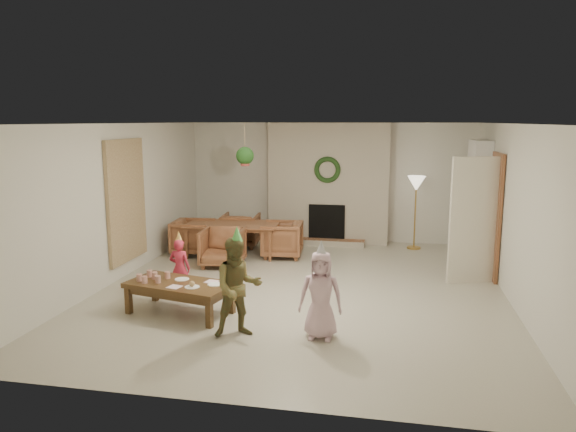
% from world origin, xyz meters
% --- Properties ---
extents(floor, '(7.00, 7.00, 0.00)m').
position_xyz_m(floor, '(0.00, 0.00, 0.00)').
color(floor, '#B7B29E').
rests_on(floor, ground).
extents(ceiling, '(7.00, 7.00, 0.00)m').
position_xyz_m(ceiling, '(0.00, 0.00, 2.50)').
color(ceiling, white).
rests_on(ceiling, wall_back).
extents(wall_back, '(7.00, 0.00, 7.00)m').
position_xyz_m(wall_back, '(0.00, 3.50, 1.25)').
color(wall_back, silver).
rests_on(wall_back, floor).
extents(wall_front, '(7.00, 0.00, 7.00)m').
position_xyz_m(wall_front, '(0.00, -3.50, 1.25)').
color(wall_front, silver).
rests_on(wall_front, floor).
extents(wall_left, '(0.00, 7.00, 7.00)m').
position_xyz_m(wall_left, '(-3.00, 0.00, 1.25)').
color(wall_left, silver).
rests_on(wall_left, floor).
extents(wall_right, '(0.00, 7.00, 7.00)m').
position_xyz_m(wall_right, '(3.00, 0.00, 1.25)').
color(wall_right, silver).
rests_on(wall_right, floor).
extents(fireplace_mass, '(2.50, 0.40, 2.50)m').
position_xyz_m(fireplace_mass, '(0.00, 3.30, 1.25)').
color(fireplace_mass, '#5B181B').
rests_on(fireplace_mass, floor).
extents(fireplace_hearth, '(1.60, 0.30, 0.12)m').
position_xyz_m(fireplace_hearth, '(0.00, 2.95, 0.06)').
color(fireplace_hearth, brown).
rests_on(fireplace_hearth, floor).
extents(fireplace_firebox, '(0.75, 0.12, 0.75)m').
position_xyz_m(fireplace_firebox, '(0.00, 3.12, 0.45)').
color(fireplace_firebox, black).
rests_on(fireplace_firebox, floor).
extents(fireplace_wreath, '(0.54, 0.10, 0.54)m').
position_xyz_m(fireplace_wreath, '(0.00, 3.07, 1.55)').
color(fireplace_wreath, '#1A3A15').
rests_on(fireplace_wreath, fireplace_mass).
extents(floor_lamp_base, '(0.27, 0.27, 0.03)m').
position_xyz_m(floor_lamp_base, '(1.78, 3.00, 0.01)').
color(floor_lamp_base, gold).
rests_on(floor_lamp_base, floor).
extents(floor_lamp_post, '(0.03, 0.03, 1.32)m').
position_xyz_m(floor_lamp_post, '(1.78, 3.00, 0.68)').
color(floor_lamp_post, gold).
rests_on(floor_lamp_post, floor).
extents(floor_lamp_shade, '(0.35, 0.35, 0.29)m').
position_xyz_m(floor_lamp_shade, '(1.78, 3.00, 1.32)').
color(floor_lamp_shade, beige).
rests_on(floor_lamp_shade, floor_lamp_post).
extents(bookshelf_carcass, '(0.30, 1.00, 2.20)m').
position_xyz_m(bookshelf_carcass, '(2.84, 2.30, 1.10)').
color(bookshelf_carcass, white).
rests_on(bookshelf_carcass, floor).
extents(bookshelf_shelf_a, '(0.30, 0.92, 0.03)m').
position_xyz_m(bookshelf_shelf_a, '(2.82, 2.30, 0.45)').
color(bookshelf_shelf_a, white).
rests_on(bookshelf_shelf_a, bookshelf_carcass).
extents(bookshelf_shelf_b, '(0.30, 0.92, 0.03)m').
position_xyz_m(bookshelf_shelf_b, '(2.82, 2.30, 0.85)').
color(bookshelf_shelf_b, white).
rests_on(bookshelf_shelf_b, bookshelf_carcass).
extents(bookshelf_shelf_c, '(0.30, 0.92, 0.03)m').
position_xyz_m(bookshelf_shelf_c, '(2.82, 2.30, 1.25)').
color(bookshelf_shelf_c, white).
rests_on(bookshelf_shelf_c, bookshelf_carcass).
extents(bookshelf_shelf_d, '(0.30, 0.92, 0.03)m').
position_xyz_m(bookshelf_shelf_d, '(2.82, 2.30, 1.65)').
color(bookshelf_shelf_d, white).
rests_on(bookshelf_shelf_d, bookshelf_carcass).
extents(books_row_lower, '(0.20, 0.40, 0.24)m').
position_xyz_m(books_row_lower, '(2.80, 2.15, 0.59)').
color(books_row_lower, '#B54421').
rests_on(books_row_lower, bookshelf_shelf_a).
extents(books_row_mid, '(0.20, 0.44, 0.24)m').
position_xyz_m(books_row_mid, '(2.80, 2.35, 0.99)').
color(books_row_mid, navy).
rests_on(books_row_mid, bookshelf_shelf_b).
extents(books_row_upper, '(0.20, 0.36, 0.22)m').
position_xyz_m(books_row_upper, '(2.80, 2.20, 1.38)').
color(books_row_upper, '#9E8F21').
rests_on(books_row_upper, bookshelf_shelf_c).
extents(door_frame, '(0.05, 0.86, 2.04)m').
position_xyz_m(door_frame, '(2.96, 1.20, 1.02)').
color(door_frame, brown).
rests_on(door_frame, floor).
extents(door_leaf, '(0.77, 0.32, 2.00)m').
position_xyz_m(door_leaf, '(2.58, 0.82, 1.00)').
color(door_leaf, beige).
rests_on(door_leaf, floor).
extents(curtain_panel, '(0.06, 1.20, 2.00)m').
position_xyz_m(curtain_panel, '(-2.96, 0.20, 1.25)').
color(curtain_panel, tan).
rests_on(curtain_panel, wall_left).
extents(dining_table, '(1.80, 1.09, 0.61)m').
position_xyz_m(dining_table, '(-1.65, 1.76, 0.31)').
color(dining_table, brown).
rests_on(dining_table, floor).
extents(dining_chair_near, '(0.77, 0.79, 0.68)m').
position_xyz_m(dining_chair_near, '(-1.59, 1.00, 0.34)').
color(dining_chair_near, brown).
rests_on(dining_chair_near, floor).
extents(dining_chair_far, '(0.77, 0.79, 0.68)m').
position_xyz_m(dining_chair_far, '(-1.70, 2.52, 0.34)').
color(dining_chair_far, brown).
rests_on(dining_chair_far, floor).
extents(dining_chair_left, '(0.79, 0.77, 0.68)m').
position_xyz_m(dining_chair_left, '(-2.41, 1.71, 0.34)').
color(dining_chair_left, brown).
rests_on(dining_chair_left, floor).
extents(dining_chair_right, '(0.79, 0.77, 0.68)m').
position_xyz_m(dining_chair_right, '(-0.69, 1.83, 0.34)').
color(dining_chair_right, brown).
rests_on(dining_chair_right, floor).
extents(hanging_plant_cord, '(0.01, 0.01, 0.70)m').
position_xyz_m(hanging_plant_cord, '(-1.30, 1.50, 2.15)').
color(hanging_plant_cord, tan).
rests_on(hanging_plant_cord, ceiling).
extents(hanging_plant_pot, '(0.16, 0.16, 0.12)m').
position_xyz_m(hanging_plant_pot, '(-1.30, 1.50, 1.80)').
color(hanging_plant_pot, '#A84036').
rests_on(hanging_plant_pot, hanging_plant_cord).
extents(hanging_plant_foliage, '(0.32, 0.32, 0.32)m').
position_xyz_m(hanging_plant_foliage, '(-1.30, 1.50, 1.92)').
color(hanging_plant_foliage, '#1B4818').
rests_on(hanging_plant_foliage, hanging_plant_pot).
extents(coffee_table_top, '(1.51, 0.98, 0.06)m').
position_xyz_m(coffee_table_top, '(-1.42, -1.37, 0.39)').
color(coffee_table_top, '#53381B').
rests_on(coffee_table_top, floor).
extents(coffee_table_apron, '(1.38, 0.86, 0.09)m').
position_xyz_m(coffee_table_apron, '(-1.42, -1.37, 0.32)').
color(coffee_table_apron, '#53381B').
rests_on(coffee_table_apron, floor).
extents(coffee_leg_fl, '(0.09, 0.09, 0.36)m').
position_xyz_m(coffee_leg_fl, '(-2.10, -1.51, 0.18)').
color(coffee_leg_fl, '#53381B').
rests_on(coffee_leg_fl, floor).
extents(coffee_leg_fr, '(0.09, 0.09, 0.36)m').
position_xyz_m(coffee_leg_fr, '(-0.87, -1.79, 0.18)').
color(coffee_leg_fr, '#53381B').
rests_on(coffee_leg_fr, floor).
extents(coffee_leg_bl, '(0.09, 0.09, 0.36)m').
position_xyz_m(coffee_leg_bl, '(-1.97, -0.96, 0.18)').
color(coffee_leg_bl, '#53381B').
rests_on(coffee_leg_bl, floor).
extents(coffee_leg_br, '(0.09, 0.09, 0.36)m').
position_xyz_m(coffee_leg_br, '(-0.75, -1.24, 0.18)').
color(coffee_leg_br, '#53381B').
rests_on(coffee_leg_br, floor).
extents(cup_a, '(0.09, 0.09, 0.10)m').
position_xyz_m(cup_a, '(-1.98, -1.41, 0.47)').
color(cup_a, silver).
rests_on(cup_a, coffee_table_top).
extents(cup_b, '(0.09, 0.09, 0.10)m').
position_xyz_m(cup_b, '(-1.93, -1.20, 0.47)').
color(cup_b, silver).
rests_on(cup_b, coffee_table_top).
extents(cup_c, '(0.09, 0.09, 0.10)m').
position_xyz_m(cup_c, '(-1.86, -1.49, 0.47)').
color(cup_c, silver).
rests_on(cup_c, coffee_table_top).
extents(cup_d, '(0.09, 0.09, 0.10)m').
position_xyz_m(cup_d, '(-1.82, -1.28, 0.47)').
color(cup_d, silver).
rests_on(cup_d, coffee_table_top).
extents(cup_e, '(0.09, 0.09, 0.10)m').
position_xyz_m(cup_e, '(-1.70, -1.44, 0.47)').
color(cup_e, silver).
rests_on(cup_e, coffee_table_top).
extents(cup_f, '(0.09, 0.09, 0.10)m').
position_xyz_m(cup_f, '(-1.65, -1.23, 0.47)').
color(cup_f, silver).
rests_on(cup_f, coffee_table_top).
extents(plate_a, '(0.23, 0.23, 0.01)m').
position_xyz_m(plate_a, '(-1.45, -1.24, 0.43)').
color(plate_a, white).
rests_on(plate_a, coffee_table_top).
extents(plate_b, '(0.23, 0.23, 0.01)m').
position_xyz_m(plate_b, '(-1.19, -1.54, 0.43)').
color(plate_b, white).
rests_on(plate_b, coffee_table_top).
extents(plate_c, '(0.23, 0.23, 0.01)m').
position_xyz_m(plate_c, '(-0.93, -1.38, 0.43)').
color(plate_c, white).
rests_on(plate_c, coffee_table_top).
extents(food_scoop, '(0.09, 0.09, 0.07)m').
position_xyz_m(food_scoop, '(-1.19, -1.54, 0.47)').
color(food_scoop, tan).
rests_on(food_scoop, plate_b).
extents(napkin_left, '(0.19, 0.19, 0.01)m').
position_xyz_m(napkin_left, '(-1.41, -1.57, 0.43)').
color(napkin_left, '#FFBBD8').
rests_on(napkin_left, coffee_table_top).
extents(napkin_right, '(0.19, 0.19, 0.01)m').
position_xyz_m(napkin_right, '(-1.01, -1.27, 0.43)').
color(napkin_right, '#FFBBD8').
rests_on(napkin_right, coffee_table_top).
extents(child_red, '(0.33, 0.22, 0.87)m').
position_xyz_m(child_red, '(-1.67, -0.75, 0.44)').
color(child_red, '#C52A41').
rests_on(child_red, floor).
extents(party_hat_red, '(0.16, 0.16, 0.17)m').
position_xyz_m(party_hat_red, '(-1.67, -0.75, 0.91)').
color(party_hat_red, '#C7CB43').
rests_on(party_hat_red, child_red).
extents(child_plaid, '(0.72, 0.65, 1.20)m').
position_xyz_m(child_plaid, '(-0.45, -1.95, 0.60)').
color(child_plaid, brown).
rests_on(child_plaid, floor).
extents(party_hat_plaid, '(0.15, 0.15, 0.20)m').
position_xyz_m(party_hat_plaid, '(-0.45, -1.95, 1.24)').
color(party_hat_plaid, '#57C353').
rests_on(party_hat_plaid, child_plaid).
extents(child_pink, '(0.52, 0.34, 1.05)m').
position_xyz_m(child_pink, '(0.52, -1.83, 0.53)').
color(child_pink, '#D0A6B5').
rests_on(child_pink, floor).
extents(party_hat_pink, '(0.16, 0.16, 0.19)m').
position_xyz_m(party_hat_pink, '(0.52, -1.83, 1.09)').
color(party_hat_pink, '#AEAFB5').
rests_on(party_hat_pink, child_pink).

